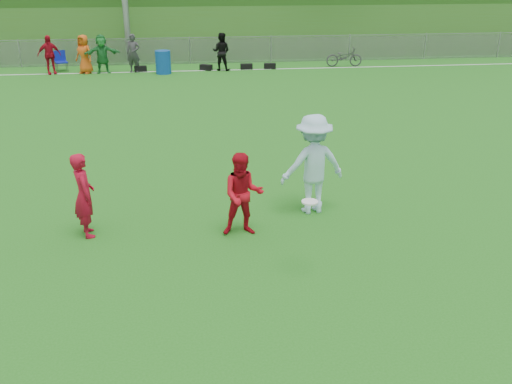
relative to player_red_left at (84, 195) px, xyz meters
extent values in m
plane|color=#1D6615|center=(2.22, -1.25, -0.79)|extent=(120.00, 120.00, 0.00)
cube|color=white|center=(2.22, 16.75, -0.79)|extent=(60.00, 0.10, 0.01)
cube|color=gray|center=(2.22, 18.75, -0.19)|extent=(58.00, 0.02, 1.20)
cube|color=gray|center=(2.22, 18.75, 0.46)|extent=(58.00, 0.04, 0.04)
cube|color=#2C5718|center=(2.22, 29.75, 0.71)|extent=(120.00, 18.00, 3.00)
imported|color=#A60B1C|center=(-4.00, 16.75, 0.06)|extent=(1.08, 0.77, 1.69)
imported|color=#D35013|center=(-2.49, 16.75, 0.06)|extent=(0.99, 0.89, 1.69)
imported|color=#217D33|center=(-1.72, 16.75, 0.06)|extent=(1.64, 0.80, 1.69)
imported|color=#323235|center=(-0.34, 16.75, 0.06)|extent=(0.69, 0.53, 1.69)
imported|color=black|center=(3.63, 16.75, 0.06)|extent=(0.99, 0.88, 1.69)
cube|color=black|center=(-0.08, 16.85, -0.66)|extent=(0.58, 0.36, 0.26)
cube|color=black|center=(2.91, 16.85, -0.66)|extent=(0.61, 0.53, 0.26)
cube|color=black|center=(4.79, 16.85, -0.66)|extent=(0.55, 0.29, 0.26)
cube|color=black|center=(5.89, 16.85, -0.66)|extent=(0.58, 0.34, 0.26)
imported|color=#A10B22|center=(0.00, 0.00, 0.00)|extent=(0.54, 0.67, 1.58)
imported|color=#B20C1A|center=(2.85, -0.32, -0.01)|extent=(0.78, 0.62, 1.56)
imported|color=#A5D2E5|center=(4.33, 0.54, 0.21)|extent=(1.40, 0.95, 2.00)
cylinder|color=white|center=(3.73, -1.90, 0.48)|extent=(0.26, 0.26, 0.02)
cylinder|color=#0D4096|center=(0.98, 16.23, -0.28)|extent=(0.84, 0.84, 1.02)
cube|color=#0F1EA5|center=(-3.66, 17.43, -0.39)|extent=(0.65, 0.65, 0.05)
cube|color=#0F1EA5|center=(-3.75, 17.66, -0.13)|extent=(0.49, 0.21, 0.51)
imported|color=#2F2F31|center=(9.51, 17.05, -0.34)|extent=(1.73, 0.69, 0.90)
camera|label=1|loc=(1.90, -9.81, 3.92)|focal=40.00mm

